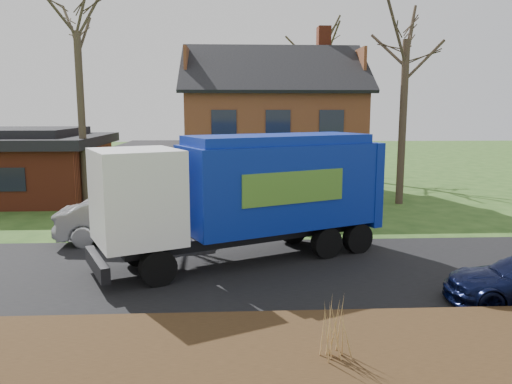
{
  "coord_description": "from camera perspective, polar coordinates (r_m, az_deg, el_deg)",
  "views": [
    {
      "loc": [
        -0.28,
        -13.9,
        4.67
      ],
      "look_at": [
        0.55,
        2.5,
        1.95
      ],
      "focal_mm": 35.0,
      "sensor_mm": 36.0,
      "label": 1
    }
  ],
  "objects": [
    {
      "name": "ground",
      "position": [
        14.66,
        -1.66,
        -9.16
      ],
      "size": [
        120.0,
        120.0,
        0.0
      ],
      "primitive_type": "plane",
      "color": "#264717",
      "rests_on": "ground"
    },
    {
      "name": "road",
      "position": [
        14.66,
        -1.66,
        -9.12
      ],
      "size": [
        80.0,
        7.0,
        0.02
      ],
      "primitive_type": "cube",
      "color": "black",
      "rests_on": "ground"
    },
    {
      "name": "mulch_verge",
      "position": [
        9.72,
        -0.94,
        -18.31
      ],
      "size": [
        80.0,
        3.5,
        0.3
      ],
      "primitive_type": "cube",
      "color": "black",
      "rests_on": "ground"
    },
    {
      "name": "main_house",
      "position": [
        27.87,
        0.76,
        8.1
      ],
      "size": [
        12.95,
        8.95,
        9.26
      ],
      "color": "#BEAF99",
      "rests_on": "ground"
    },
    {
      "name": "ranch_house",
      "position": [
        29.48,
        -26.34,
        2.88
      ],
      "size": [
        9.8,
        8.2,
        3.7
      ],
      "color": "maroon",
      "rests_on": "ground"
    },
    {
      "name": "garbage_truck",
      "position": [
        15.39,
        -0.55,
        0.34
      ],
      "size": [
        9.25,
        5.99,
        3.89
      ],
      "rotation": [
        0.0,
        0.0,
        0.43
      ],
      "color": "black",
      "rests_on": "ground"
    },
    {
      "name": "silver_sedan",
      "position": [
        18.27,
        -14.03,
        -3.0
      ],
      "size": [
        5.13,
        2.01,
        1.66
      ],
      "primitive_type": "imported",
      "rotation": [
        0.0,
        0.0,
        1.62
      ],
      "color": "#999BA0",
      "rests_on": "ground"
    },
    {
      "name": "tree_front_west",
      "position": [
        25.64,
        -19.97,
        19.58
      ],
      "size": [
        3.85,
        3.85,
        11.45
      ],
      "color": "#433928",
      "rests_on": "ground"
    },
    {
      "name": "tree_front_east",
      "position": [
        26.07,
        16.98,
        19.18
      ],
      "size": [
        4.1,
        4.1,
        11.4
      ],
      "color": "#423427",
      "rests_on": "ground"
    },
    {
      "name": "tree_back",
      "position": [
        36.98,
        7.71,
        18.21
      ],
      "size": [
        3.93,
        3.93,
        12.45
      ],
      "color": "#3D3424",
      "rests_on": "ground"
    },
    {
      "name": "grass_clump_mid",
      "position": [
        9.27,
        9.14,
        -15.19
      ],
      "size": [
        0.38,
        0.31,
        1.06
      ],
      "color": "tan",
      "rests_on": "mulch_verge"
    }
  ]
}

